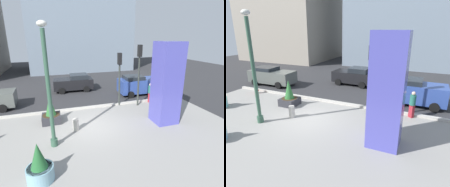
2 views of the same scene
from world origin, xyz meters
The scene contains 14 objects.
ground_plane centered at (0.00, 4.00, 0.00)m, with size 60.00×60.00×0.00m, color #2D2D30.
plaza_pavement centered at (0.00, -2.00, 0.00)m, with size 18.00×10.00×0.02m, color gray.
curb_strip centered at (0.00, 3.12, 0.08)m, with size 18.00×0.24×0.16m, color #B7B2A8.
lamp_post centered at (-2.30, -1.47, 3.01)m, with size 0.44×0.44×6.18m.
art_pillar_blue centered at (4.79, -0.73, 2.61)m, with size 1.46×1.46×5.23m, color #4C4CAD.
potted_plant_by_pillar centered at (-2.39, 1.45, 0.67)m, with size 1.18×1.18×1.86m.
potted_plant_curbside centered at (-2.88, -3.85, 0.64)m, with size 1.06×1.06×1.69m.
concrete_bollard centered at (-1.00, -0.17, 0.38)m, with size 0.36×0.36×0.75m, color #B2ADA3.
traffic_light_far_side centered at (4.44, 2.51, 3.29)m, with size 0.28×0.42×4.89m.
traffic_light_corner centered at (2.99, 3.03, 2.89)m, with size 0.28×0.42×4.28m.
car_far_lane centered at (5.83, 5.32, 0.96)m, with size 3.95×2.17×1.87m.
car_passing_lane centered at (0.01, 8.51, 0.86)m, with size 4.00×2.21×1.72m.
pedestrian_by_curb centered at (5.76, 2.87, 0.94)m, with size 0.51×0.51×1.69m.
highrise_across_street centered at (2.91, 22.55, 10.28)m, with size 15.90×10.32×20.57m, color gray.
Camera 1 is at (-2.05, -10.41, 5.54)m, focal length 29.46 mm.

